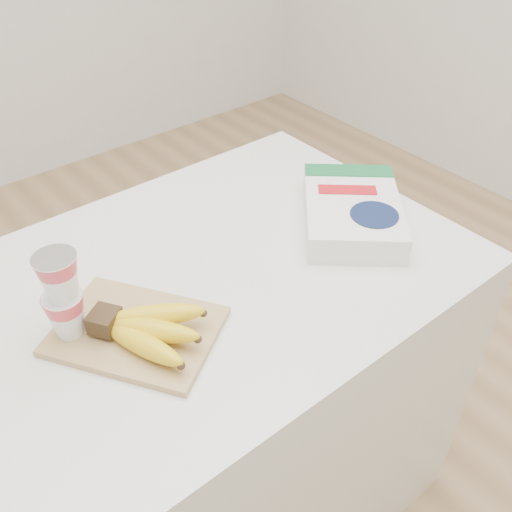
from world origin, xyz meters
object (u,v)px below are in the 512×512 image
at_px(table, 205,408).
at_px(yogurt_stack, 62,294).
at_px(bananas, 146,329).
at_px(cutting_board, 136,331).
at_px(cereal_box, 352,211).

xyz_separation_m(table, yogurt_stack, (-0.24, -0.00, 0.50)).
relative_size(bananas, yogurt_stack, 1.24).
height_order(cutting_board, bananas, bananas).
bearing_deg(bananas, cereal_box, 3.39).
xyz_separation_m(bananas, yogurt_stack, (-0.09, 0.09, 0.06)).
bearing_deg(cereal_box, yogurt_stack, -144.51).
xyz_separation_m(table, cereal_box, (0.36, -0.07, 0.43)).
relative_size(cutting_board, bananas, 1.35).
distance_m(bananas, yogurt_stack, 0.14).
relative_size(cutting_board, yogurt_stack, 1.68).
xyz_separation_m(table, cutting_board, (-0.16, -0.06, 0.41)).
bearing_deg(yogurt_stack, table, 0.99).
distance_m(cutting_board, yogurt_stack, 0.14).
xyz_separation_m(bananas, cereal_box, (0.51, 0.03, -0.01)).
relative_size(table, cutting_board, 4.02).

